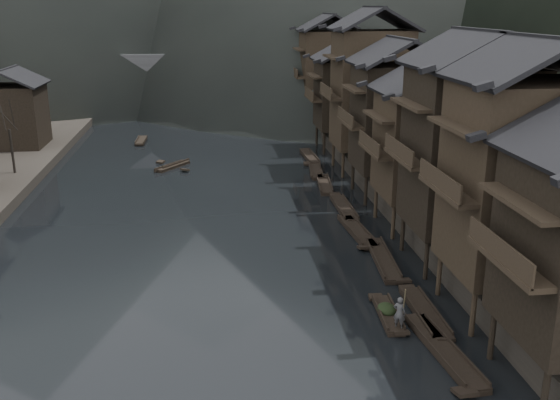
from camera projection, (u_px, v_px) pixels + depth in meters
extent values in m
plane|color=black|center=(194.00, 319.00, 33.69)|extent=(300.00, 300.00, 0.00)
cube|color=#2D2823|center=(490.00, 138.00, 75.25)|extent=(40.00, 200.00, 1.80)
cylinder|color=black|center=(545.00, 394.00, 25.04)|extent=(0.30, 0.30, 2.90)
cylinder|color=black|center=(492.00, 334.00, 29.59)|extent=(0.30, 0.30, 2.90)
cylinder|color=black|center=(547.00, 331.00, 29.90)|extent=(0.30, 0.30, 2.90)
cube|color=#31271B|center=(509.00, 262.00, 25.77)|extent=(1.20, 5.70, 0.25)
cylinder|color=#31271B|center=(473.00, 313.00, 31.67)|extent=(0.30, 0.30, 2.90)
cylinder|color=#31271B|center=(439.00, 274.00, 36.22)|extent=(0.30, 0.30, 2.90)
cylinder|color=#31271B|center=(524.00, 310.00, 31.98)|extent=(0.30, 0.30, 2.90)
cylinder|color=#31271B|center=(484.00, 272.00, 36.53)|extent=(0.30, 0.30, 2.90)
cube|color=#31271B|center=(523.00, 178.00, 32.40)|extent=(7.00, 6.00, 10.05)
cube|color=#31271B|center=(448.00, 190.00, 32.10)|extent=(1.20, 5.70, 0.25)
cylinder|color=black|center=(426.00, 259.00, 38.31)|extent=(0.30, 0.30, 2.90)
cylinder|color=black|center=(403.00, 232.00, 42.85)|extent=(0.30, 0.30, 2.90)
cylinder|color=black|center=(469.00, 257.00, 38.61)|extent=(0.30, 0.30, 2.90)
cylinder|color=black|center=(441.00, 231.00, 43.16)|extent=(0.30, 0.30, 2.90)
cube|color=black|center=(468.00, 149.00, 39.03)|extent=(7.00, 6.00, 10.10)
cube|color=#31271B|center=(406.00, 158.00, 38.73)|extent=(1.20, 5.70, 0.25)
cylinder|color=#31271B|center=(393.00, 222.00, 44.94)|extent=(0.30, 0.30, 2.90)
cylinder|color=#31271B|center=(376.00, 202.00, 49.49)|extent=(0.30, 0.30, 2.90)
cylinder|color=#31271B|center=(430.00, 220.00, 45.25)|extent=(0.30, 0.30, 2.90)
cylinder|color=#31271B|center=(409.00, 201.00, 49.79)|extent=(0.30, 0.30, 2.90)
cube|color=#31271B|center=(428.00, 144.00, 46.03)|extent=(7.00, 6.00, 7.62)
cube|color=#31271B|center=(375.00, 151.00, 45.69)|extent=(1.20, 5.70, 0.25)
cylinder|color=black|center=(366.00, 191.00, 52.52)|extent=(0.30, 0.30, 2.90)
cylinder|color=black|center=(353.00, 176.00, 57.07)|extent=(0.30, 0.30, 2.90)
cylinder|color=black|center=(397.00, 189.00, 52.83)|extent=(0.30, 0.30, 2.90)
cylinder|color=black|center=(382.00, 175.00, 57.37)|extent=(0.30, 0.30, 2.90)
cube|color=black|center=(397.00, 117.00, 53.42)|extent=(7.00, 6.00, 8.89)
cube|color=#31271B|center=(351.00, 123.00, 53.10)|extent=(1.20, 5.70, 0.25)
cylinder|color=#31271B|center=(343.00, 165.00, 61.04)|extent=(0.30, 0.30, 2.90)
cylinder|color=#31271B|center=(333.00, 153.00, 65.59)|extent=(0.30, 0.30, 2.90)
cylinder|color=#31271B|center=(370.00, 164.00, 61.35)|extent=(0.30, 0.30, 2.90)
cylinder|color=#31271B|center=(359.00, 153.00, 65.90)|extent=(0.30, 0.30, 2.90)
cube|color=#31271B|center=(371.00, 89.00, 61.58)|extent=(7.00, 6.00, 11.33)
cube|color=#31271B|center=(331.00, 96.00, 61.30)|extent=(1.20, 5.70, 0.25)
cylinder|color=black|center=(324.00, 143.00, 70.52)|extent=(0.30, 0.30, 2.90)
cylinder|color=black|center=(317.00, 135.00, 75.07)|extent=(0.30, 0.30, 2.90)
cylinder|color=black|center=(348.00, 142.00, 70.83)|extent=(0.30, 0.30, 2.90)
cylinder|color=black|center=(339.00, 134.00, 75.38)|extent=(0.30, 0.30, 2.90)
cube|color=black|center=(348.00, 94.00, 71.61)|extent=(7.00, 6.00, 7.66)
cube|color=#31271B|center=(313.00, 98.00, 71.27)|extent=(1.20, 5.70, 0.25)
cylinder|color=#31271B|center=(307.00, 124.00, 81.89)|extent=(0.30, 0.30, 2.90)
cylinder|color=#31271B|center=(302.00, 118.00, 86.44)|extent=(0.30, 0.30, 2.90)
cylinder|color=#31271B|center=(328.00, 123.00, 82.20)|extent=(0.30, 0.30, 2.90)
cylinder|color=#31271B|center=(321.00, 117.00, 86.75)|extent=(0.30, 0.30, 2.90)
cube|color=#31271B|center=(328.00, 72.00, 82.57)|extent=(7.00, 6.00, 10.41)
cube|color=#31271B|center=(298.00, 76.00, 82.27)|extent=(1.20, 5.70, 0.25)
cube|color=black|center=(13.00, 114.00, 69.80)|extent=(6.50, 6.50, 6.80)
cylinder|color=black|center=(15.00, 149.00, 58.78)|extent=(0.24, 0.24, 4.20)
cube|color=black|center=(443.00, 350.00, 30.39)|extent=(1.80, 7.35, 0.30)
cube|color=black|center=(443.00, 347.00, 30.33)|extent=(1.84, 7.21, 0.10)
cube|color=black|center=(426.00, 314.00, 33.68)|extent=(1.02, 0.98, 0.36)
cube|color=black|center=(465.00, 390.00, 27.01)|extent=(1.02, 0.98, 0.36)
cube|color=black|center=(424.00, 313.00, 34.07)|extent=(1.15, 5.99, 0.30)
cube|color=black|center=(425.00, 310.00, 34.01)|extent=(1.21, 5.87, 0.10)
cube|color=black|center=(408.00, 288.00, 36.74)|extent=(0.94, 0.75, 0.33)
cube|color=black|center=(444.00, 337.00, 31.31)|extent=(0.94, 0.75, 0.33)
cube|color=black|center=(383.00, 259.00, 41.26)|extent=(1.68, 7.40, 0.30)
cube|color=black|center=(383.00, 257.00, 41.20)|extent=(1.72, 7.26, 0.10)
cube|color=black|center=(365.00, 239.00, 44.51)|extent=(1.00, 0.97, 0.36)
cube|color=black|center=(403.00, 279.00, 37.92)|extent=(1.00, 0.97, 0.36)
cube|color=black|center=(357.00, 232.00, 46.31)|extent=(1.58, 6.94, 0.30)
cube|color=black|center=(357.00, 229.00, 46.26)|extent=(1.62, 6.81, 0.10)
cube|color=black|center=(350.00, 215.00, 49.42)|extent=(0.99, 0.91, 0.35)
cube|color=black|center=(365.00, 246.00, 43.13)|extent=(0.99, 0.91, 0.35)
cube|color=black|center=(344.00, 208.00, 51.61)|extent=(1.13, 6.72, 0.30)
cube|color=black|center=(344.00, 206.00, 51.55)|extent=(1.19, 6.59, 0.10)
cube|color=black|center=(336.00, 195.00, 54.62)|extent=(0.94, 0.83, 0.34)
cube|color=black|center=(353.00, 219.00, 48.51)|extent=(0.94, 0.83, 0.34)
cube|color=black|center=(324.00, 184.00, 58.47)|extent=(1.79, 6.65, 0.30)
cube|color=black|center=(324.00, 183.00, 58.42)|extent=(1.83, 6.53, 0.10)
cube|color=black|center=(315.00, 174.00, 61.37)|extent=(1.01, 0.90, 0.34)
cube|color=black|center=(334.00, 192.00, 55.50)|extent=(1.01, 0.90, 0.34)
cube|color=black|center=(316.00, 171.00, 63.13)|extent=(1.76, 6.21, 0.30)
cube|color=black|center=(316.00, 169.00, 63.08)|extent=(1.81, 6.09, 0.10)
cube|color=black|center=(308.00, 163.00, 65.82)|extent=(1.01, 0.85, 0.33)
cube|color=black|center=(324.00, 177.00, 60.36)|extent=(1.01, 0.85, 0.33)
cube|color=black|center=(310.00, 157.00, 68.99)|extent=(1.28, 6.56, 0.30)
cube|color=black|center=(310.00, 155.00, 68.93)|extent=(1.33, 6.43, 0.10)
cube|color=black|center=(306.00, 150.00, 71.92)|extent=(0.96, 0.83, 0.34)
cube|color=black|center=(314.00, 163.00, 65.97)|extent=(0.96, 0.83, 0.34)
cube|color=black|center=(172.00, 166.00, 65.06)|extent=(3.59, 4.40, 0.30)
cube|color=black|center=(172.00, 165.00, 65.00)|extent=(3.57, 4.35, 0.10)
cube|color=black|center=(160.00, 161.00, 66.60)|extent=(1.03, 0.98, 0.29)
cube|color=black|center=(185.00, 169.00, 63.44)|extent=(1.03, 0.98, 0.29)
cube|color=black|center=(141.00, 141.00, 77.07)|extent=(1.10, 4.52, 0.30)
cube|color=black|center=(141.00, 140.00, 77.02)|extent=(1.14, 4.43, 0.10)
cube|color=black|center=(142.00, 136.00, 79.07)|extent=(0.86, 0.58, 0.29)
cube|color=black|center=(140.00, 144.00, 74.99)|extent=(0.86, 0.58, 0.29)
cube|color=#4C4C4F|center=(198.00, 64.00, 99.75)|extent=(40.00, 6.00, 1.60)
cube|color=#4C4C4F|center=(197.00, 57.00, 96.80)|extent=(40.00, 0.50, 1.00)
cube|color=#4C4C4F|center=(198.00, 54.00, 101.92)|extent=(40.00, 0.50, 1.00)
cube|color=#4C4C4F|center=(111.00, 90.00, 99.37)|extent=(3.20, 6.00, 6.40)
cube|color=#4C4C4F|center=(171.00, 90.00, 100.44)|extent=(3.20, 6.00, 6.40)
cube|color=#4C4C4F|center=(227.00, 89.00, 101.45)|extent=(3.20, 6.00, 6.40)
cube|color=#4C4C4F|center=(285.00, 88.00, 102.52)|extent=(3.20, 6.00, 6.40)
cube|color=black|center=(388.00, 315.00, 33.87)|extent=(1.19, 4.31, 0.30)
cube|color=black|center=(388.00, 312.00, 33.82)|extent=(1.23, 4.23, 0.10)
cube|color=black|center=(376.00, 296.00, 35.75)|extent=(0.82, 0.59, 0.28)
cube|color=black|center=(402.00, 331.00, 31.91)|extent=(0.82, 0.59, 0.28)
ellipsoid|color=black|center=(387.00, 303.00, 33.90)|extent=(1.02, 1.33, 0.61)
imported|color=#4C4C4E|center=(400.00, 309.00, 32.00)|extent=(0.79, 0.74, 1.80)
cylinder|color=#8C7A51|center=(407.00, 260.00, 31.21)|extent=(0.92, 2.75, 3.59)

